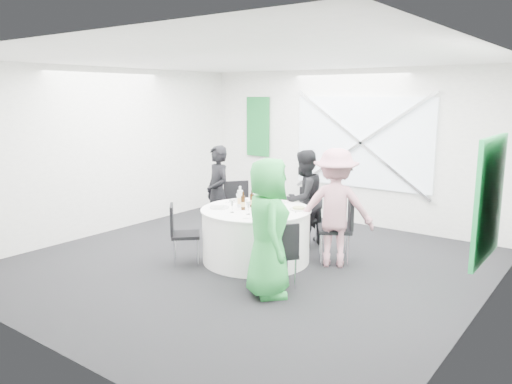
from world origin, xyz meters
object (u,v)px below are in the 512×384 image
Objects in this scene: chair_front_left at (180,230)px; clear_water_bottle at (240,199)px; green_water_bottle at (270,202)px; person_man_back_left at (218,193)px; person_woman_pink at (335,208)px; chair_back_right at (342,222)px; banquet_table at (256,235)px; chair_back at (305,213)px; chair_back_left at (238,206)px; person_woman_green at (268,228)px; chair_front_right at (282,250)px; person_man_back at (304,199)px.

chair_front_left is 0.95m from clear_water_bottle.
green_water_bottle is at bearing 11.18° from clear_water_bottle.
person_woman_pink reaches higher than person_man_back_left.
person_man_back_left reaches higher than chair_back_right.
clear_water_bottle reaches higher than chair_front_left.
banquet_table is 1.06m from chair_back.
chair_back_right is (0.84, -0.40, 0.06)m from chair_back.
person_man_back_left is (-0.29, -0.16, 0.21)m from chair_back_left.
green_water_bottle is (1.09, -0.65, 0.32)m from chair_back_left.
chair_back_left is 2.37m from person_woman_green.
person_woman_green is (-0.02, -0.26, 0.34)m from chair_front_right.
chair_back reaches higher than banquet_table.
chair_back_left is at bearing 149.12° from green_water_bottle.
person_man_back is at bearing -73.12° from chair_front_left.
chair_front_left is at bearing -127.61° from clear_water_bottle.
chair_front_left is (0.11, -1.43, -0.07)m from chair_back_left.
chair_back is at bearing -147.31° from chair_back_right.
person_man_back_left is at bearing 156.42° from chair_back_left.
chair_back_right is 2.20m from person_man_back_left.
person_man_back is 2.02m from person_woman_green.
chair_front_left reaches higher than banquet_table.
person_man_back_left is 1.48m from green_water_bottle.
chair_front_left is 1.36m from person_man_back_left.
banquet_table is 1.08m from chair_front_left.
chair_back is 1.83m from chair_front_right.
person_woman_green is 1.14m from green_water_bottle.
banquet_table is 1.22m from chair_back_right.
chair_front_right is 0.54× the size of person_man_back_left.
chair_back_right is 1.05m from green_water_bottle.
chair_back_left is at bearing 142.11° from banquet_table.
person_woman_green is (2.03, -1.44, 0.05)m from person_man_back_left.
person_woman_pink reaches higher than chair_back.
person_man_back_left reaches higher than green_water_bottle.
chair_front_right is at bearing -5.79° from person_man_back_left.
person_man_back reaches higher than chair_back_right.
chair_front_right is 1.80m from person_man_back.
person_man_back_left is (-2.05, 1.18, 0.29)m from chair_front_right.
person_woman_green is (-0.16, -1.55, 0.23)m from chair_back_right.
person_woman_pink is at bearing -99.10° from chair_front_left.
green_water_bottle is at bearing 12.57° from person_man_back.
banquet_table is at bearing -90.00° from chair_back_left.
chair_back_left is 1.15× the size of chair_front_right.
person_man_back_left is at bearing 11.50° from person_woman_green.
chair_back_right is at bearing 77.82° from person_man_back.
person_man_back_left is at bearing -26.85° from chair_front_left.
banquet_table is 5.07× the size of clear_water_bottle.
chair_front_right is at bearing -36.68° from banquet_table.
chair_front_left is 2.76× the size of clear_water_bottle.
banquet_table is 1.07m from person_man_back.
person_woman_green is 1.39m from clear_water_bottle.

